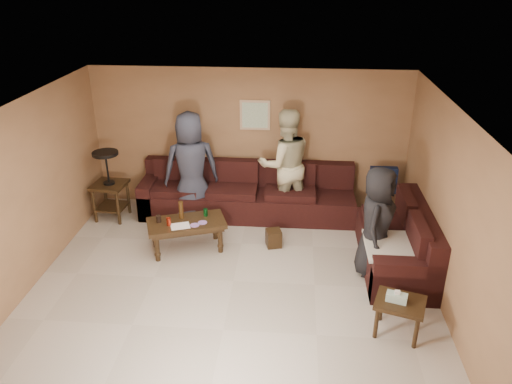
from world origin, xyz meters
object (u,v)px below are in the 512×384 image
Objects in this scene: side_table_right at (399,306)px; waste_bin at (274,238)px; coffee_table at (186,226)px; person_middle at (285,164)px; person_left at (191,167)px; end_table_left at (109,184)px; sectional_sofa at (293,213)px; person_right at (377,222)px.

waste_bin is (-1.57, 1.93, -0.27)m from side_table_right.
coffee_table is 0.67× the size of person_middle.
end_table_left is at bearing -12.77° from person_left.
coffee_table is 3.38m from side_table_right.
person_left is (-1.44, 0.86, 0.81)m from waste_bin.
end_table_left reaches higher than coffee_table.
waste_bin is (2.85, -0.74, -0.50)m from end_table_left.
person_left is at bearing 5.01° from end_table_left.
waste_bin is at bearing 66.56° from person_middle.
person_middle is at bearing 6.34° from end_table_left.
coffee_table is at bearing 149.49° from side_table_right.
side_table_right is 4.14m from person_left.
side_table_right is (1.28, -2.43, 0.08)m from sectional_sofa.
person_right reaches higher than sectional_sofa.
end_table_left is at bearing 165.55° from waste_bin.
person_right is at bearing -17.20° from end_table_left.
person_right is at bearing 135.50° from person_left.
person_middle is at bearing 41.13° from coffee_table.
person_left reaches higher than waste_bin.
side_table_right is at bearing 99.24° from person_middle.
coffee_table reaches higher than side_table_right.
person_middle reaches higher than end_table_left.
person_right is at bearing -7.88° from coffee_table.
sectional_sofa is 6.83× the size of side_table_right.
side_table_right is 0.42× the size of person_right.
person_left is (-3.02, 2.78, 0.54)m from side_table_right.
person_middle is (-1.44, 2.99, 0.56)m from side_table_right.
person_left is at bearing 149.24° from waste_bin.
end_table_left is at bearing 175.81° from sectional_sofa.
person_middle is (-0.17, 0.56, 0.64)m from sectional_sofa.
coffee_table is 2.84m from person_right.
sectional_sofa is at bearing 63.92° from person_right.
sectional_sofa reaches higher than side_table_right.
person_left is 1.18× the size of person_right.
waste_bin is at bearing 131.46° from person_left.
person_left is (-0.11, 1.07, 0.53)m from coffee_table.
end_table_left is 3.02m from person_middle.
person_right is (2.78, -0.39, 0.39)m from coffee_table.
coffee_table is at bearing -156.33° from sectional_sofa.
person_right is (4.30, -1.33, 0.17)m from end_table_left.
end_table_left is at bearing 90.44° from person_right.
person_right reaches higher than end_table_left.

